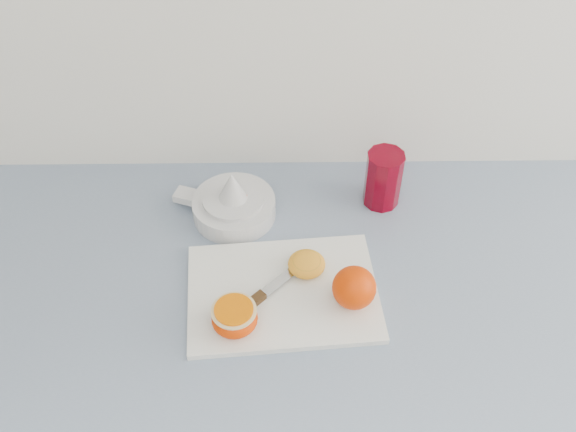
{
  "coord_description": "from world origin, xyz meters",
  "views": [
    {
      "loc": [
        0.08,
        0.97,
        1.79
      ],
      "look_at": [
        0.09,
        1.77,
        0.96
      ],
      "focal_mm": 40.0,
      "sensor_mm": 36.0,
      "label": 1
    }
  ],
  "objects": [
    {
      "name": "half_orange",
      "position": [
        0.0,
        1.58,
        0.93
      ],
      "size": [
        0.08,
        0.08,
        0.05
      ],
      "color": "#E73D00",
      "rests_on": "cutting_board"
    },
    {
      "name": "citrus_juicer",
      "position": [
        -0.01,
        1.85,
        0.92
      ],
      "size": [
        0.2,
        0.16,
        0.11
      ],
      "color": "white",
      "rests_on": "counter"
    },
    {
      "name": "counter",
      "position": [
        0.14,
        1.7,
        0.45
      ],
      "size": [
        2.54,
        0.64,
        0.89
      ],
      "color": "silver",
      "rests_on": "ground"
    },
    {
      "name": "paring_knife",
      "position": [
        0.03,
        1.62,
        0.91
      ],
      "size": [
        0.15,
        0.15,
        0.01
      ],
      "color": "#4A301B",
      "rests_on": "cutting_board"
    },
    {
      "name": "squeezed_shell",
      "position": [
        0.12,
        1.7,
        0.92
      ],
      "size": [
        0.07,
        0.07,
        0.03
      ],
      "color": "orange",
      "rests_on": "cutting_board"
    },
    {
      "name": "cutting_board",
      "position": [
        0.08,
        1.65,
        0.9
      ],
      "size": [
        0.35,
        0.26,
        0.01
      ],
      "primitive_type": "cube",
      "rotation": [
        0.0,
        0.0,
        0.08
      ],
      "color": "white",
      "rests_on": "counter"
    },
    {
      "name": "whole_orange",
      "position": [
        0.2,
        1.63,
        0.94
      ],
      "size": [
        0.07,
        0.07,
        0.07
      ],
      "color": "#E73D00",
      "rests_on": "cutting_board"
    },
    {
      "name": "red_tumbler",
      "position": [
        0.28,
        1.88,
        0.95
      ],
      "size": [
        0.07,
        0.07,
        0.12
      ],
      "color": "#6F0011",
      "rests_on": "counter"
    }
  ]
}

